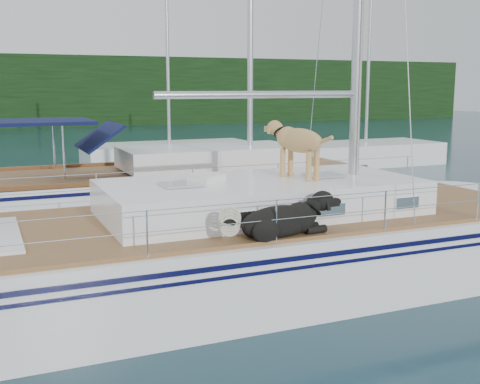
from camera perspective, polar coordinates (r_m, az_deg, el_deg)
name	(u,v)px	position (r m, az deg, el deg)	size (l,w,h in m)	color
ground	(217,291)	(10.09, -2.19, -9.37)	(120.00, 120.00, 0.00)	black
tree_line	(22,91)	(54.00, -19.94, 8.98)	(90.00, 3.00, 6.00)	black
shore_bank	(23,119)	(55.26, -19.88, 6.50)	(92.00, 1.00, 1.20)	#595147
main_sailboat	(223,251)	(9.91, -1.64, -5.59)	(12.00, 3.80, 14.01)	white
neighbor_sailboat	(172,189)	(16.30, -6.42, 0.30)	(11.00, 3.50, 13.30)	white
bg_boat_center	(170,155)	(26.13, -6.69, 3.52)	(7.20, 3.00, 11.65)	white
bg_boat_east	(365,154)	(26.93, 11.80, 3.58)	(6.40, 3.00, 11.65)	white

